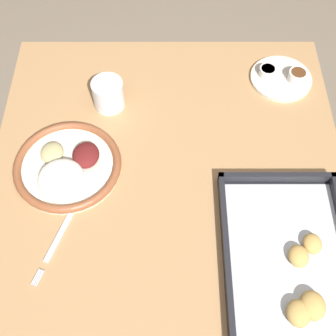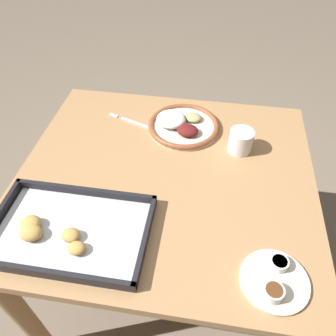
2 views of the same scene
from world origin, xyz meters
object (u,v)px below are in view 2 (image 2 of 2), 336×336
Objects in this scene: baking_tray at (66,231)px; saucer_plate at (275,280)px; dinner_plate at (182,125)px; drinking_cup at (241,141)px; fork at (137,124)px.

saucer_plate is at bearing 174.33° from baking_tray.
baking_tray is (0.25, 0.49, -0.00)m from dinner_plate.
baking_tray is 0.60m from drinking_cup.
saucer_plate is 0.47m from drinking_cup.
drinking_cup is at bearing -79.46° from saucer_plate.
dinner_plate reaches higher than baking_tray.
dinner_plate is at bearing -62.00° from saucer_plate.
drinking_cup is at bearing 157.34° from dinner_plate.
saucer_plate is 2.07× the size of drinking_cup.
baking_tray is (0.08, 0.49, 0.01)m from fork.
baking_tray is (0.53, -0.05, 0.00)m from saucer_plate.
fork is 2.69× the size of drinking_cup.
drinking_cup reaches higher than dinner_plate.
drinking_cup is (0.09, -0.46, 0.03)m from saucer_plate.
drinking_cup reaches higher than fork.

